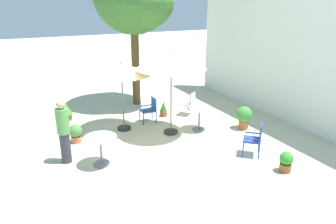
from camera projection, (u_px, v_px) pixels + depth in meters
ground_plane at (157, 142)px, 9.45m from camera, size 60.00×60.00×0.00m
villa_facade at (287, 49)px, 10.63m from camera, size 9.46×0.30×4.84m
patio_umbrella_0 at (171, 63)px, 9.33m from camera, size 2.10×2.10×2.51m
patio_umbrella_1 at (121, 70)px, 9.71m from camera, size 1.91×1.91×2.22m
cafe_table_0 at (101, 145)px, 7.99m from camera, size 0.82×0.82×0.77m
cafe_table_1 at (199, 115)px, 10.15m from camera, size 0.81×0.81×0.75m
patio_chair_0 at (150, 108)px, 10.84m from camera, size 0.46×0.51×0.85m
patio_chair_1 at (189, 102)px, 11.49m from camera, size 0.64×0.65×0.84m
patio_chair_2 at (255, 137)px, 8.48m from camera, size 0.63×0.63×0.93m
potted_plant_0 at (286, 161)px, 7.75m from camera, size 0.33×0.33×0.53m
potted_plant_1 at (76, 133)px, 9.34m from camera, size 0.39×0.39×0.56m
potted_plant_2 at (66, 111)px, 11.02m from camera, size 0.43×0.43×0.64m
potted_plant_3 at (244, 116)px, 10.29m from camera, size 0.53×0.53×0.76m
potted_plant_4 at (164, 109)px, 11.43m from camera, size 0.26×0.26×0.55m
standing_person at (64, 131)px, 8.01m from camera, size 0.44×0.44×1.69m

